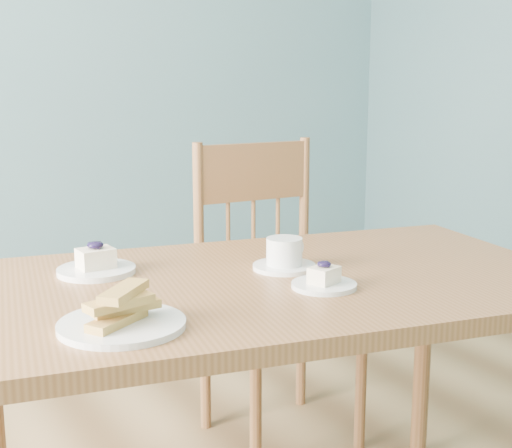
% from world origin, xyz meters
% --- Properties ---
extents(dining_table, '(1.48, 1.02, 0.73)m').
position_xyz_m(dining_table, '(-0.04, -0.24, 0.65)').
color(dining_table, brown).
rests_on(dining_table, ground).
extents(dining_chair, '(0.46, 0.44, 0.97)m').
position_xyz_m(dining_chair, '(0.32, 0.32, 0.49)').
color(dining_chair, brown).
rests_on(dining_chair, ground).
extents(cheesecake_plate_near, '(0.14, 0.14, 0.06)m').
position_xyz_m(cheesecake_plate_near, '(0.01, -0.37, 0.74)').
color(cheesecake_plate_near, white).
rests_on(cheesecake_plate_near, dining_table).
extents(cheesecake_plate_far, '(0.18, 0.18, 0.07)m').
position_xyz_m(cheesecake_plate_far, '(-0.37, -0.01, 0.74)').
color(cheesecake_plate_far, white).
rests_on(cheesecake_plate_far, dining_table).
extents(coffee_cup, '(0.15, 0.15, 0.07)m').
position_xyz_m(coffee_cup, '(0.02, -0.19, 0.76)').
color(coffee_cup, white).
rests_on(coffee_cup, dining_table).
extents(biscotti_plate, '(0.23, 0.23, 0.08)m').
position_xyz_m(biscotti_plate, '(-0.45, -0.38, 0.75)').
color(biscotti_plate, white).
rests_on(biscotti_plate, dining_table).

